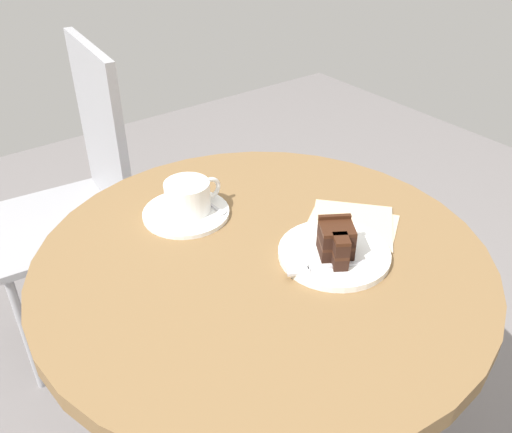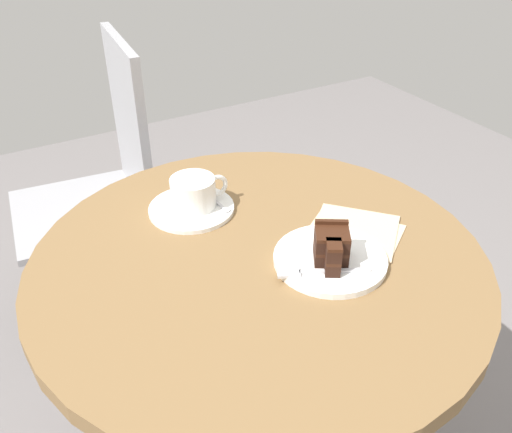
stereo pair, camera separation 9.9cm
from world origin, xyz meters
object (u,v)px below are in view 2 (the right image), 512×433
object	(u,v)px
cake_plate	(330,259)
cake_slice	(332,247)
saucer	(192,209)
coffee_cup	(194,192)
teaspoon	(218,204)
napkin	(353,235)
cafe_chair	(107,175)
fork	(312,272)

from	to	relation	value
cake_plate	cake_slice	size ratio (longest dim) A/B	2.24
saucer	coffee_cup	size ratio (longest dim) A/B	1.42
teaspoon	cake_slice	bearing A→B (deg)	14.87
saucer	teaspoon	world-z (taller)	teaspoon
coffee_cup	cake_plate	distance (m)	0.30
teaspoon	saucer	bearing A→B (deg)	-115.00
coffee_cup	saucer	bearing A→B (deg)	-175.75
napkin	cake_slice	bearing A→B (deg)	-150.12
saucer	cafe_chair	size ratio (longest dim) A/B	0.19
saucer	cake_slice	xyz separation A→B (m)	(0.13, -0.28, 0.04)
cake_slice	saucer	bearing A→B (deg)	115.48
fork	coffee_cup	bearing A→B (deg)	-48.33
cake_slice	cafe_chair	bearing A→B (deg)	100.95
fork	cafe_chair	bearing A→B (deg)	-55.60
teaspoon	fork	size ratio (longest dim) A/B	0.70
cake_plate	napkin	distance (m)	0.09
coffee_cup	cafe_chair	distance (m)	0.60
napkin	cafe_chair	bearing A→B (deg)	107.87
coffee_cup	cake_plate	xyz separation A→B (m)	(0.13, -0.27, -0.03)
cake_slice	fork	distance (m)	0.05
cake_slice	fork	size ratio (longest dim) A/B	0.60
teaspoon	cake_plate	bearing A→B (deg)	16.89
fork	cake_plate	bearing A→B (deg)	-131.06
coffee_cup	cake_plate	size ratio (longest dim) A/B	0.61
cake_plate	cake_slice	distance (m)	0.04
napkin	coffee_cup	bearing A→B (deg)	133.45
napkin	cafe_chair	world-z (taller)	cafe_chair
fork	napkin	xyz separation A→B (m)	(0.14, 0.06, -0.01)
cake_plate	fork	xyz separation A→B (m)	(-0.05, -0.02, 0.01)
saucer	cake_plate	bearing A→B (deg)	-62.60
cake_slice	fork	world-z (taller)	cake_slice
cafe_chair	teaspoon	bearing A→B (deg)	13.50
saucer	cafe_chair	distance (m)	0.59
coffee_cup	cake_slice	world-z (taller)	cake_slice
cake_slice	napkin	bearing A→B (deg)	29.88
teaspoon	fork	distance (m)	0.27
saucer	coffee_cup	xyz separation A→B (m)	(0.01, 0.00, 0.04)
cake_slice	napkin	xyz separation A→B (m)	(0.09, 0.05, -0.04)
coffee_cup	fork	xyz separation A→B (m)	(0.08, -0.29, -0.03)
saucer	fork	bearing A→B (deg)	-73.43
coffee_cup	napkin	world-z (taller)	coffee_cup
cake_slice	napkin	world-z (taller)	cake_slice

